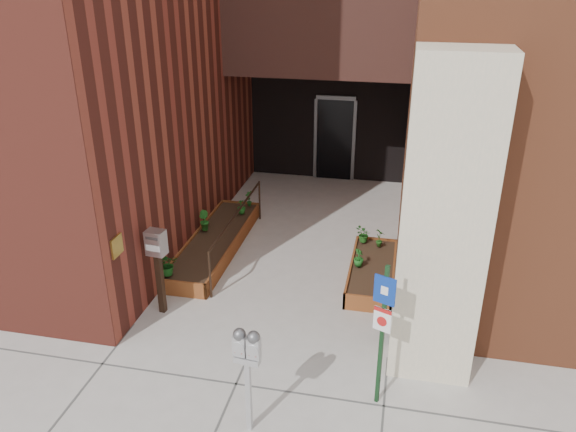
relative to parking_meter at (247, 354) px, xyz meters
The scene contains 14 objects.
ground 2.10m from the parking_meter, 103.03° to the left, with size 80.00×80.00×0.00m, color #9E9991.
planter_left 4.94m from the parking_meter, 113.77° to the left, with size 0.90×3.60×0.30m.
planter_right 4.23m from the parking_meter, 73.00° to the left, with size 0.80×2.20×0.30m.
handrail 4.63m from the parking_meter, 108.32° to the left, with size 0.04×3.34×0.90m.
parking_meter is the anchor object (origin of this frame).
sign_post 1.70m from the parking_meter, 27.95° to the left, with size 0.26×0.12×2.04m.
payment_dropbox 3.01m from the parking_meter, 133.94° to the left, with size 0.31×0.25×1.48m.
shrub_left_a 3.67m from the parking_meter, 128.51° to the left, with size 0.35×0.35×0.39m, color #164E16.
shrub_left_b 5.21m from the parking_meter, 115.80° to the left, with size 0.22×0.22×0.41m, color #1D601B.
shrub_left_c 5.90m from the parking_meter, 107.28° to the left, with size 0.18×0.18×0.32m, color #1C631C.
shrub_left_d 6.29m from the parking_meter, 105.69° to the left, with size 0.18×0.18×0.35m, color #1A5E1E.
shrub_right_a 4.01m from the parking_meter, 76.07° to the left, with size 0.18×0.18×0.32m, color #1A5B1B.
shrub_right_b 4.87m from the parking_meter, 74.79° to the left, with size 0.20×0.20×0.38m, color #215819.
shrub_right_c 4.92m from the parking_meter, 78.75° to the left, with size 0.28×0.28×0.31m, color #1D5618.
Camera 1 is at (1.96, -6.74, 5.26)m, focal length 35.00 mm.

